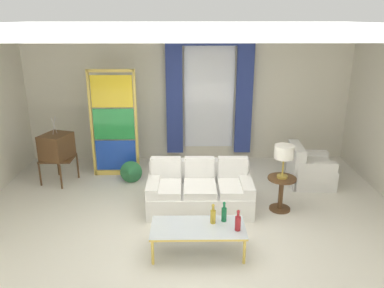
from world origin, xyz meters
name	(u,v)px	position (x,y,z in m)	size (l,w,h in m)	color
ground_plane	(189,224)	(0.00, 0.00, 0.00)	(16.00, 16.00, 0.00)	silver
wall_rear	(188,95)	(0.00, 3.06, 1.50)	(8.00, 0.12, 3.00)	silver
ceiling_slab	(189,26)	(0.00, 0.80, 3.02)	(8.00, 7.60, 0.04)	white
curtained_window	(209,85)	(0.46, 2.89, 1.74)	(2.00, 0.17, 2.70)	white
couch_white_long	(200,191)	(0.18, 0.56, 0.30)	(1.76, 0.93, 0.86)	white
coffee_table	(198,229)	(0.11, -0.78, 0.37)	(1.30, 0.61, 0.41)	silver
bottle_blue_decanter	(213,216)	(0.32, -0.68, 0.53)	(0.08, 0.08, 0.29)	gold
bottle_crystal_tall	(224,213)	(0.48, -0.63, 0.53)	(0.07, 0.07, 0.30)	#196B3D
bottle_amber_squat	(238,222)	(0.65, -0.87, 0.53)	(0.08, 0.08, 0.30)	maroon
vintage_tv	(56,147)	(-2.59, 1.69, 0.73)	(0.67, 0.72, 1.35)	brown
armchair_white	(308,170)	(2.35, 1.51, 0.29)	(0.87, 0.87, 0.80)	white
stained_glass_divider	(114,126)	(-1.51, 2.03, 1.06)	(0.95, 0.05, 2.20)	gold
peacock_figurine	(130,173)	(-1.16, 1.57, 0.22)	(0.44, 0.60, 0.50)	beige
round_side_table	(281,191)	(1.56, 0.46, 0.36)	(0.48, 0.48, 0.59)	brown
table_lamp_brass	(284,153)	(1.56, 0.46, 1.03)	(0.32, 0.32, 0.57)	#B29338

